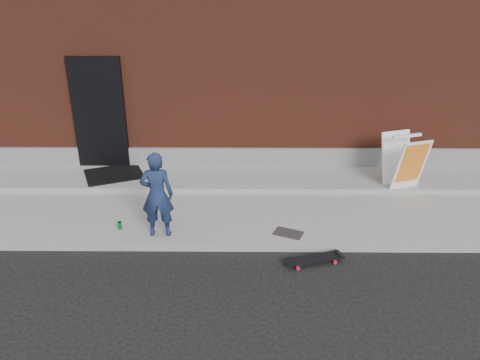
{
  "coord_description": "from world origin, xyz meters",
  "views": [
    {
      "loc": [
        0.33,
        -6.22,
        3.94
      ],
      "look_at": [
        0.27,
        0.8,
        0.87
      ],
      "focal_mm": 35.0,
      "sensor_mm": 36.0,
      "label": 1
    }
  ],
  "objects_px": {
    "skateboard": "(314,259)",
    "child": "(157,195)",
    "soda_can": "(120,226)",
    "pizza_sign": "(404,161)"
  },
  "relations": [
    {
      "from": "child",
      "to": "soda_can",
      "type": "xyz_separation_m",
      "value": [
        -0.68,
        0.16,
        -0.63
      ]
    },
    {
      "from": "skateboard",
      "to": "soda_can",
      "type": "xyz_separation_m",
      "value": [
        -3.07,
        0.75,
        0.13
      ]
    },
    {
      "from": "skateboard",
      "to": "pizza_sign",
      "type": "relative_size",
      "value": 0.87
    },
    {
      "from": "pizza_sign",
      "to": "soda_can",
      "type": "relative_size",
      "value": 8.04
    },
    {
      "from": "skateboard",
      "to": "soda_can",
      "type": "relative_size",
      "value": 6.96
    },
    {
      "from": "skateboard",
      "to": "child",
      "type": "bearing_deg",
      "value": 166.24
    },
    {
      "from": "child",
      "to": "soda_can",
      "type": "height_order",
      "value": "child"
    },
    {
      "from": "child",
      "to": "skateboard",
      "type": "height_order",
      "value": "child"
    },
    {
      "from": "pizza_sign",
      "to": "skateboard",
      "type": "bearing_deg",
      "value": -130.54
    },
    {
      "from": "soda_can",
      "to": "child",
      "type": "bearing_deg",
      "value": -13.49
    }
  ]
}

